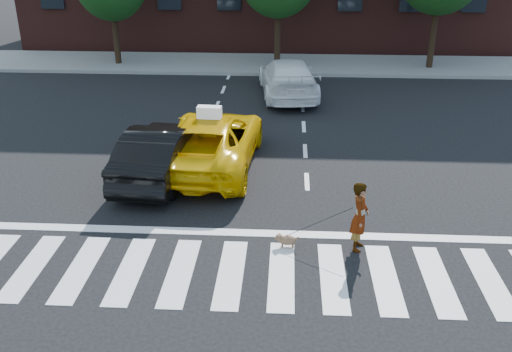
# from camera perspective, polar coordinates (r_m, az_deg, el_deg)

# --- Properties ---
(ground) EXTENTS (120.00, 120.00, 0.00)m
(ground) POSITION_cam_1_polar(r_m,az_deg,el_deg) (11.37, -2.55, -9.72)
(ground) COLOR black
(ground) RESTS_ON ground
(crosswalk) EXTENTS (13.00, 2.40, 0.01)m
(crosswalk) POSITION_cam_1_polar(r_m,az_deg,el_deg) (11.37, -2.55, -9.70)
(crosswalk) COLOR silver
(crosswalk) RESTS_ON ground
(stop_line) EXTENTS (12.00, 0.30, 0.01)m
(stop_line) POSITION_cam_1_polar(r_m,az_deg,el_deg) (12.72, -1.84, -5.68)
(stop_line) COLOR silver
(stop_line) RESTS_ON ground
(sidewalk_far) EXTENTS (30.00, 4.00, 0.15)m
(sidewalk_far) POSITION_cam_1_polar(r_m,az_deg,el_deg) (27.62, 1.07, 11.13)
(sidewalk_far) COLOR slate
(sidewalk_far) RESTS_ON ground
(taxi) EXTENTS (2.76, 5.43, 1.47)m
(taxi) POSITION_cam_1_polar(r_m,az_deg,el_deg) (15.92, -4.48, 3.54)
(taxi) COLOR #EAB204
(taxi) RESTS_ON ground
(black_sedan) EXTENTS (1.87, 4.46, 1.43)m
(black_sedan) POSITION_cam_1_polar(r_m,az_deg,el_deg) (15.37, -9.54, 2.41)
(black_sedan) COLOR black
(black_sedan) RESTS_ON ground
(white_suv) EXTENTS (2.62, 5.20, 1.45)m
(white_suv) POSITION_cam_1_polar(r_m,az_deg,el_deg) (22.55, 3.21, 9.79)
(white_suv) COLOR white
(white_suv) RESTS_ON ground
(woman) EXTENTS (0.48, 0.62, 1.52)m
(woman) POSITION_cam_1_polar(r_m,az_deg,el_deg) (11.97, 10.34, -4.01)
(woman) COLOR #999999
(woman) RESTS_ON ground
(dog) EXTENTS (0.53, 0.22, 0.30)m
(dog) POSITION_cam_1_polar(r_m,az_deg,el_deg) (12.13, 3.00, -6.38)
(dog) COLOR olive
(dog) RESTS_ON ground
(taxi_sign) EXTENTS (0.67, 0.32, 0.32)m
(taxi_sign) POSITION_cam_1_polar(r_m,az_deg,el_deg) (15.44, -4.69, 6.38)
(taxi_sign) COLOR white
(taxi_sign) RESTS_ON taxi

